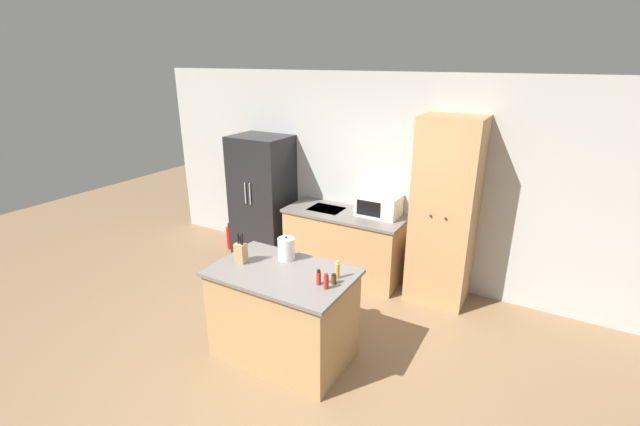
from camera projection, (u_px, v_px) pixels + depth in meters
ground_plane at (289, 372)px, 3.97m from camera, size 14.00×14.00×0.00m
wall_back at (389, 179)px, 5.42m from camera, size 7.20×0.06×2.60m
refrigerator at (263, 197)px, 6.11m from camera, size 0.79×0.65×1.75m
back_counter at (344, 243)px, 5.64m from camera, size 1.58×0.67×0.88m
pantry_cabinet at (445, 213)px, 4.86m from camera, size 0.67×0.59×2.18m
kitchen_island at (283, 313)px, 4.07m from camera, size 1.32×0.83×0.91m
microwave at (379, 205)px, 5.34m from camera, size 0.52×0.37×0.27m
knife_block at (241, 252)px, 4.05m from camera, size 0.10×0.08×0.30m
spice_bottle_tall_dark at (319, 278)px, 3.67m from camera, size 0.04×0.04×0.14m
spice_bottle_short_red at (334, 279)px, 3.69m from camera, size 0.05×0.05×0.09m
spice_bottle_amber_oil at (338, 270)px, 3.77m from camera, size 0.04×0.04×0.17m
spice_bottle_green_herb at (326, 282)px, 3.60m from camera, size 0.04×0.04×0.14m
kettle at (286, 249)px, 4.12m from camera, size 0.16×0.16×0.24m
fire_extinguisher at (230, 237)px, 6.49m from camera, size 0.10×0.10×0.41m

